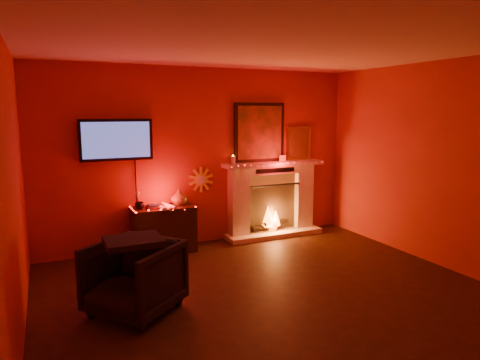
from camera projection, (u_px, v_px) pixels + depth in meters
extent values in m
plane|color=black|center=(285.00, 305.00, 4.56)|extent=(5.00, 5.00, 0.00)
plane|color=beige|center=(290.00, 43.00, 4.13)|extent=(5.00, 5.00, 0.00)
plane|color=#A22C1A|center=(203.00, 157.00, 6.58)|extent=(5.00, 0.00, 5.00)
plane|color=#A22C1A|center=(9.00, 202.00, 3.31)|extent=(0.00, 5.00, 5.00)
plane|color=#A22C1A|center=(458.00, 167.00, 5.37)|extent=(0.00, 5.00, 5.00)
cube|color=#F3E4CC|center=(274.00, 233.00, 7.09)|extent=(1.65, 0.40, 0.08)
cube|color=#F3E4CC|center=(239.00, 205.00, 6.84)|extent=(0.30, 0.22, 0.95)
cube|color=#F3E4CC|center=(302.00, 199.00, 7.33)|extent=(0.30, 0.22, 0.95)
cube|color=#F3E4CC|center=(272.00, 170.00, 7.00)|extent=(1.50, 0.22, 0.14)
cube|color=#F3E4CC|center=(274.00, 164.00, 6.93)|extent=(1.72, 0.34, 0.06)
cube|color=#9A7759|center=(270.00, 201.00, 7.14)|extent=(0.90, 0.10, 0.95)
cube|color=black|center=(275.00, 209.00, 6.99)|extent=(0.90, 0.02, 0.78)
cylinder|color=black|center=(267.00, 227.00, 7.08)|extent=(0.55, 0.09, 0.09)
cylinder|color=black|center=(276.00, 222.00, 7.17)|extent=(0.51, 0.18, 0.08)
cone|color=orange|center=(268.00, 216.00, 7.06)|extent=(0.20, 0.20, 0.34)
cone|color=orange|center=(276.00, 217.00, 7.14)|extent=(0.16, 0.16, 0.26)
sphere|color=#FF3F07|center=(272.00, 226.00, 7.12)|extent=(0.18, 0.18, 0.18)
cube|color=black|center=(259.00, 133.00, 6.89)|extent=(0.88, 0.05, 0.95)
cube|color=#C7491A|center=(260.00, 133.00, 6.86)|extent=(0.78, 0.01, 0.85)
cube|color=#AD9932|center=(298.00, 143.00, 7.23)|extent=(0.46, 0.04, 0.56)
cube|color=#AC8127|center=(299.00, 143.00, 7.21)|extent=(0.38, 0.01, 0.48)
cylinder|color=beige|center=(233.00, 160.00, 6.67)|extent=(0.07, 0.07, 0.12)
cube|color=silver|center=(283.00, 158.00, 7.02)|extent=(0.12, 0.01, 0.10)
cube|color=black|center=(116.00, 140.00, 5.96)|extent=(1.00, 0.06, 0.58)
cube|color=#404DA5|center=(117.00, 140.00, 5.93)|extent=(0.92, 0.01, 0.50)
cylinder|color=black|center=(136.00, 182.00, 6.17)|extent=(0.02, 0.02, 0.66)
cylinder|color=yellow|center=(201.00, 180.00, 6.60)|extent=(0.20, 0.03, 0.20)
cylinder|color=silver|center=(201.00, 180.00, 6.59)|extent=(0.13, 0.01, 0.13)
cube|color=black|center=(164.00, 229.00, 6.23)|extent=(0.89, 0.45, 0.68)
imported|color=brown|center=(179.00, 197.00, 6.27)|extent=(0.24, 0.24, 0.25)
imported|color=black|center=(140.00, 206.00, 6.02)|extent=(0.13, 0.13, 0.10)
cylinder|color=silver|center=(160.00, 207.00, 6.08)|extent=(0.10, 0.38, 0.05)
cylinder|color=silver|center=(168.00, 207.00, 6.06)|extent=(0.05, 0.38, 0.05)
cylinder|color=silver|center=(169.00, 206.00, 6.14)|extent=(0.14, 0.38, 0.05)
cube|color=#521719|center=(153.00, 208.00, 6.06)|extent=(0.20, 0.14, 0.03)
cube|color=#1D2F43|center=(154.00, 205.00, 6.07)|extent=(0.17, 0.12, 0.02)
imported|color=black|center=(134.00, 278.00, 4.35)|extent=(1.13, 1.13, 0.74)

